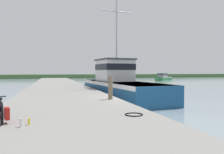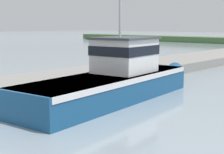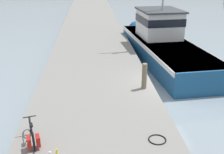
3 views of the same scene
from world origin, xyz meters
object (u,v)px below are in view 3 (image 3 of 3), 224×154
at_px(bicycle_touring, 32,135).
at_px(mooring_post, 144,76).
at_px(fishing_boat_main, 162,42).
at_px(water_bottle_by_bike, 57,151).

relative_size(bicycle_touring, mooring_post, 1.30).
distance_m(fishing_boat_main, water_bottle_by_bike, 13.39).
relative_size(mooring_post, water_bottle_by_bike, 6.84).
bearing_deg(fishing_boat_main, mooring_post, -116.01).
height_order(fishing_boat_main, water_bottle_by_bike, fishing_boat_main).
bearing_deg(mooring_post, fishing_boat_main, 69.61).
xyz_separation_m(bicycle_touring, mooring_post, (4.49, 4.20, 0.30)).
bearing_deg(bicycle_touring, fishing_boat_main, 41.54).
bearing_deg(fishing_boat_main, bicycle_touring, -127.95).
height_order(fishing_boat_main, mooring_post, fishing_boat_main).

